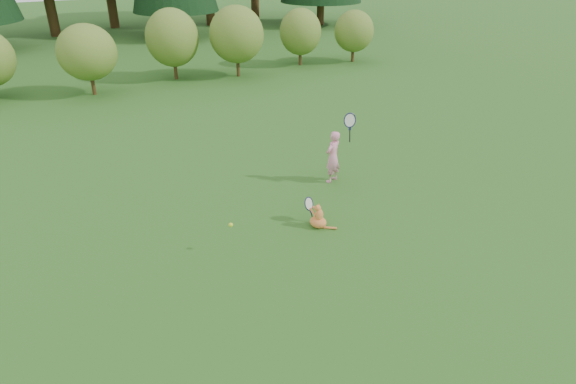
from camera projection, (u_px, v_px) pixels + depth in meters
ground at (300, 245)px, 8.95m from camera, size 100.00×100.00×0.00m
shrub_row at (127, 50)px, 18.37m from camera, size 28.00×3.00×2.80m
child at (333, 156)px, 11.08m from camera, size 0.73×0.48×1.85m
cat at (318, 215)px, 9.43m from camera, size 0.50×0.74×0.67m
tennis_ball at (231, 225)px, 8.51m from camera, size 0.08×0.08×0.08m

